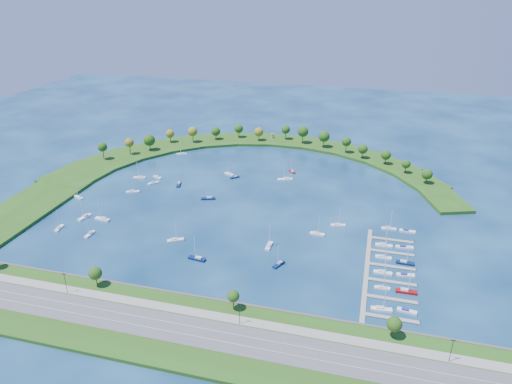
% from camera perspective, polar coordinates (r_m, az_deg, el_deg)
% --- Properties ---
extents(ground, '(700.00, 700.00, 0.00)m').
position_cam_1_polar(ground, '(299.56, -1.17, -0.98)').
color(ground, '#082446').
rests_on(ground, ground).
extents(south_shoreline, '(420.00, 43.10, 11.60)m').
position_cam_1_polar(south_shoreline, '(202.25, -11.15, -15.49)').
color(south_shoreline, '#2A4C14').
rests_on(south_shoreline, ground).
extents(breakwater, '(286.74, 247.64, 2.00)m').
position_cam_1_polar(breakwater, '(355.26, -6.21, 3.31)').
color(breakwater, '#2A4C14').
rests_on(breakwater, ground).
extents(breakwater_trees, '(242.35, 90.29, 14.68)m').
position_cam_1_polar(breakwater_trees, '(379.48, 0.50, 6.40)').
color(breakwater_trees, '#382314').
rests_on(breakwater_trees, breakwater).
extents(harbor_tower, '(2.60, 2.60, 4.05)m').
position_cam_1_polar(harbor_tower, '(408.81, 1.99, 6.81)').
color(harbor_tower, gray).
rests_on(harbor_tower, breakwater).
extents(dock_system, '(24.28, 82.00, 1.60)m').
position_cam_1_polar(dock_system, '(237.06, 15.02, -9.40)').
color(dock_system, gray).
rests_on(dock_system, ground).
extents(moored_boat_0, '(8.10, 5.10, 11.56)m').
position_cam_1_polar(moored_boat_0, '(322.39, -20.69, -0.56)').
color(moored_boat_0, white).
rests_on(moored_boat_0, ground).
extents(moored_boat_1, '(2.44, 7.82, 11.39)m').
position_cam_1_polar(moored_boat_1, '(275.43, -19.48, -4.78)').
color(moored_boat_1, white).
rests_on(moored_boat_1, ground).
extents(moored_boat_2, '(3.16, 7.86, 11.23)m').
position_cam_1_polar(moored_boat_2, '(287.90, -22.73, -4.01)').
color(moored_boat_2, white).
rests_on(moored_boat_2, ground).
extents(moored_boat_3, '(8.77, 3.94, 12.46)m').
position_cam_1_polar(moored_boat_3, '(341.14, -13.91, 1.76)').
color(moored_boat_3, white).
rests_on(moored_boat_3, ground).
extents(moored_boat_4, '(8.90, 6.68, 13.05)m').
position_cam_1_polar(moored_boat_4, '(257.79, -9.73, -5.71)').
color(moored_boat_4, white).
rests_on(moored_boat_4, ground).
extents(moored_boat_5, '(2.54, 8.66, 12.68)m').
position_cam_1_polar(moored_boat_5, '(249.19, 1.59, -6.47)').
color(moored_boat_5, white).
rests_on(moored_boat_5, ground).
extents(moored_boat_6, '(9.40, 3.76, 13.44)m').
position_cam_1_polar(moored_boat_6, '(240.48, -7.14, -7.95)').
color(moored_boat_6, '#0A1B44').
rests_on(moored_boat_6, ground).
extents(moored_boat_7, '(5.26, 7.95, 11.41)m').
position_cam_1_polar(moored_boat_7, '(234.77, 2.78, -8.67)').
color(moored_boat_7, '#0A1B44').
rests_on(moored_boat_7, ground).
extents(moored_boat_8, '(8.34, 2.79, 12.07)m').
position_cam_1_polar(moored_boat_8, '(262.29, 7.42, -4.98)').
color(moored_boat_8, white).
rests_on(moored_boat_8, ground).
extents(moored_boat_9, '(8.10, 5.34, 11.62)m').
position_cam_1_polar(moored_boat_9, '(337.86, -3.26, 2.25)').
color(moored_boat_9, white).
rests_on(moored_boat_9, ground).
extents(moored_boat_10, '(6.86, 7.46, 11.66)m').
position_cam_1_polar(moored_boat_10, '(330.07, -12.32, 1.12)').
color(moored_boat_10, white).
rests_on(moored_boat_10, ground).
extents(moored_boat_11, '(7.74, 4.77, 11.03)m').
position_cam_1_polar(moored_boat_11, '(339.18, -11.86, 1.82)').
color(moored_boat_11, white).
rests_on(moored_boat_11, ground).
extents(moored_boat_12, '(8.55, 4.41, 12.10)m').
position_cam_1_polar(moored_boat_12, '(272.76, 9.90, -3.91)').
color(moored_boat_12, white).
rests_on(moored_boat_12, ground).
extents(moored_boat_13, '(8.93, 5.90, 12.81)m').
position_cam_1_polar(moored_boat_13, '(319.70, -14.70, 0.08)').
color(moored_boat_13, white).
rests_on(moored_boat_13, ground).
extents(moored_boat_14, '(4.75, 8.90, 12.60)m').
position_cam_1_polar(moored_boat_14, '(324.57, -9.33, 0.97)').
color(moored_boat_14, '#0A1B44').
rests_on(moored_boat_14, ground).
extents(moored_boat_15, '(9.11, 5.08, 12.91)m').
position_cam_1_polar(moored_boat_15, '(301.59, -5.80, -0.73)').
color(moored_boat_15, '#0A1B44').
rests_on(moored_boat_15, ground).
extents(moored_boat_16, '(9.58, 3.67, 13.73)m').
position_cam_1_polar(moored_boat_16, '(289.21, -18.10, -3.09)').
color(moored_boat_16, white).
rests_on(moored_boat_16, ground).
extents(moored_boat_17, '(6.22, 5.99, 9.92)m').
position_cam_1_polar(moored_boat_17, '(332.23, -2.59, 1.85)').
color(moored_boat_17, '#0A1B44').
rests_on(moored_boat_17, ground).
extents(moored_boat_18, '(4.53, 9.40, 13.31)m').
position_cam_1_polar(moored_boat_18, '(295.02, -20.03, -2.82)').
color(moored_boat_18, white).
rests_on(moored_boat_18, ground).
extents(moored_boat_19, '(10.59, 6.46, 15.07)m').
position_cam_1_polar(moored_boat_19, '(328.54, 3.56, 1.58)').
color(moored_boat_19, white).
rests_on(moored_boat_19, ground).
extents(moored_boat_20, '(8.26, 5.41, 11.84)m').
position_cam_1_polar(moored_boat_20, '(380.77, -8.97, 4.63)').
color(moored_boat_20, white).
rests_on(moored_boat_20, ground).
extents(moored_boat_21, '(6.06, 6.41, 10.14)m').
position_cam_1_polar(moored_boat_21, '(342.49, 4.39, 2.53)').
color(moored_boat_21, maroon).
rests_on(moored_boat_21, ground).
extents(docked_boat_0, '(9.14, 3.36, 13.13)m').
position_cam_1_polar(docked_boat_0, '(213.48, 14.93, -13.48)').
color(docked_boat_0, white).
rests_on(docked_boat_0, ground).
extents(docked_boat_1, '(8.49, 3.47, 1.68)m').
position_cam_1_polar(docked_boat_1, '(215.76, 17.78, -13.54)').
color(docked_boat_1, white).
rests_on(docked_boat_1, ground).
extents(docked_boat_2, '(7.19, 2.37, 10.42)m').
position_cam_1_polar(docked_boat_2, '(226.30, 15.03, -11.06)').
color(docked_boat_2, white).
rests_on(docked_boat_2, ground).
extents(docked_boat_3, '(9.37, 2.79, 13.71)m').
position_cam_1_polar(docked_boat_3, '(226.80, 17.71, -11.33)').
color(docked_boat_3, maroon).
rests_on(docked_boat_3, ground).
extents(docked_boat_4, '(8.76, 2.56, 12.82)m').
position_cam_1_polar(docked_boat_4, '(236.42, 15.09, -9.34)').
color(docked_boat_4, white).
rests_on(docked_boat_4, ground).
extents(docked_boat_5, '(8.64, 3.44, 1.72)m').
position_cam_1_polar(docked_boat_5, '(237.91, 17.63, -9.55)').
color(docked_boat_5, white).
rests_on(docked_boat_5, ground).
extents(docked_boat_6, '(8.15, 2.54, 11.87)m').
position_cam_1_polar(docked_boat_6, '(248.27, 15.16, -7.58)').
color(docked_boat_6, white).
rests_on(docked_boat_6, ground).
extents(docked_boat_7, '(8.87, 2.80, 12.90)m').
position_cam_1_polar(docked_boat_7, '(246.83, 17.59, -8.11)').
color(docked_boat_7, '#0A1B44').
rests_on(docked_boat_7, ground).
extents(docked_boat_8, '(8.92, 2.73, 13.01)m').
position_cam_1_polar(docked_boat_8, '(258.46, 15.20, -6.19)').
color(docked_boat_8, white).
rests_on(docked_boat_8, ground).
extents(docked_boat_9, '(9.25, 3.56, 1.84)m').
position_cam_1_polar(docked_boat_9, '(259.88, 17.51, -6.39)').
color(docked_boat_9, white).
rests_on(docked_boat_9, ground).
extents(docked_boat_10, '(8.32, 3.18, 11.93)m').
position_cam_1_polar(docked_boat_10, '(275.51, 15.78, -4.23)').
color(docked_boat_10, white).
rests_on(docked_boat_10, ground).
extents(docked_boat_11, '(8.71, 2.78, 1.76)m').
position_cam_1_polar(docked_boat_11, '(275.96, 17.83, -4.52)').
color(docked_boat_11, white).
rests_on(docked_boat_11, ground).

